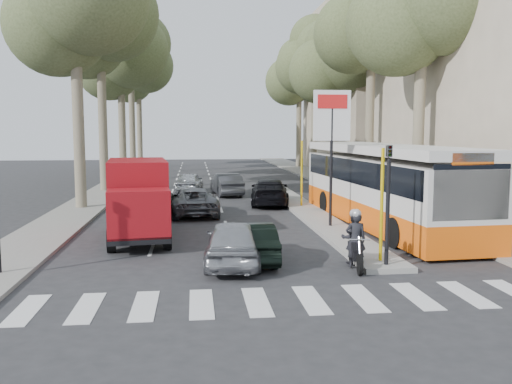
% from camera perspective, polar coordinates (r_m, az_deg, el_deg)
% --- Properties ---
extents(ground, '(120.00, 120.00, 0.00)m').
position_cam_1_polar(ground, '(16.90, 1.24, -7.23)').
color(ground, '#28282B').
rests_on(ground, ground).
extents(sidewalk_right, '(3.20, 70.00, 0.12)m').
position_cam_1_polar(sidewalk_right, '(42.85, 8.16, 1.13)').
color(sidewalk_right, gray).
rests_on(sidewalk_right, ground).
extents(median_left, '(2.40, 64.00, 0.12)m').
position_cam_1_polar(median_left, '(44.82, -13.89, 1.24)').
color(median_left, gray).
rests_on(median_left, ground).
extents(traffic_island, '(1.50, 26.00, 0.16)m').
position_cam_1_polar(traffic_island, '(28.09, 4.80, -1.57)').
color(traffic_island, gray).
rests_on(traffic_island, ground).
extents(building_far, '(11.00, 20.00, 16.00)m').
position_cam_1_polar(building_far, '(53.45, 13.11, 10.60)').
color(building_far, '#B7A88E').
rests_on(building_far, ground).
extents(billboard, '(1.50, 12.10, 5.60)m').
position_cam_1_polar(billboard, '(21.96, 7.96, 5.64)').
color(billboard, yellow).
rests_on(billboard, ground).
extents(traffic_light_island, '(0.16, 0.41, 3.60)m').
position_cam_1_polar(traffic_light_island, '(15.82, 13.76, 0.79)').
color(traffic_light_island, black).
rests_on(traffic_light_island, ground).
extents(tree_l_a, '(7.40, 7.20, 14.10)m').
position_cam_1_polar(tree_l_a, '(29.63, -18.32, 18.59)').
color(tree_l_a, '#6B604C').
rests_on(tree_l_a, ground).
extents(tree_l_b, '(7.40, 7.20, 14.88)m').
position_cam_1_polar(tree_l_b, '(37.50, -15.92, 17.10)').
color(tree_l_b, '#6B604C').
rests_on(tree_l_b, ground).
extents(tree_l_c, '(7.40, 7.20, 13.71)m').
position_cam_1_polar(tree_l_c, '(45.13, -13.93, 13.98)').
color(tree_l_c, '#6B604C').
rests_on(tree_l_c, ground).
extents(tree_l_d, '(7.40, 7.20, 15.66)m').
position_cam_1_polar(tree_l_d, '(53.25, -12.95, 14.70)').
color(tree_l_d, '#6B604C').
rests_on(tree_l_d, ground).
extents(tree_l_e, '(7.40, 7.20, 14.49)m').
position_cam_1_polar(tree_l_e, '(61.02, -12.17, 12.66)').
color(tree_l_e, '#6B604C').
rests_on(tree_l_e, ground).
extents(tree_r_a, '(7.40, 7.20, 14.10)m').
position_cam_1_polar(tree_r_a, '(29.42, 17.31, 18.72)').
color(tree_r_a, '#6B604C').
rests_on(tree_r_a, ground).
extents(tree_r_b, '(7.40, 7.20, 15.27)m').
position_cam_1_polar(tree_r_b, '(36.99, 12.27, 17.90)').
color(tree_r_b, '#6B604C').
rests_on(tree_r_b, ground).
extents(tree_r_c, '(7.40, 7.20, 13.32)m').
position_cam_1_polar(tree_r_c, '(44.21, 8.54, 13.80)').
color(tree_r_c, '#6B604C').
rests_on(tree_r_c, ground).
extents(tree_r_d, '(7.40, 7.20, 14.88)m').
position_cam_1_polar(tree_r_d, '(52.12, 6.33, 14.24)').
color(tree_r_d, '#6B604C').
rests_on(tree_r_d, ground).
extents(tree_r_e, '(7.40, 7.20, 14.10)m').
position_cam_1_polar(tree_r_e, '(59.83, 4.68, 12.58)').
color(tree_r_e, '#6B604C').
rests_on(tree_r_e, ground).
extents(silver_hatchback, '(1.98, 4.17, 1.38)m').
position_cam_1_polar(silver_hatchback, '(16.24, -2.42, -5.30)').
color(silver_hatchback, '#A3A5AB').
rests_on(silver_hatchback, ground).
extents(dark_hatchback, '(1.33, 3.68, 1.21)m').
position_cam_1_polar(dark_hatchback, '(16.73, -0.47, -5.24)').
color(dark_hatchback, black).
rests_on(dark_hatchback, ground).
extents(queue_car_a, '(2.43, 4.80, 1.30)m').
position_cam_1_polar(queue_car_a, '(25.98, -6.57, -0.98)').
color(queue_car_a, '#51545A').
rests_on(queue_car_a, ground).
extents(queue_car_b, '(2.58, 5.08, 1.41)m').
position_cam_1_polar(queue_car_b, '(29.31, 1.43, 0.02)').
color(queue_car_b, black).
rests_on(queue_car_b, ground).
extents(queue_car_c, '(2.02, 3.98, 1.30)m').
position_cam_1_polar(queue_car_c, '(35.72, -7.03, 1.04)').
color(queue_car_c, '#B0B4B8').
rests_on(queue_car_c, ground).
extents(queue_car_d, '(1.96, 4.30, 1.37)m').
position_cam_1_polar(queue_car_d, '(33.67, -3.11, 0.81)').
color(queue_car_d, '#44464B').
rests_on(queue_car_d, ground).
extents(queue_car_e, '(2.39, 4.82, 1.34)m').
position_cam_1_polar(queue_car_e, '(25.79, -10.52, -1.05)').
color(queue_car_e, black).
rests_on(queue_car_e, ground).
extents(red_truck, '(2.62, 5.65, 2.91)m').
position_cam_1_polar(red_truck, '(20.32, -12.31, -0.63)').
color(red_truck, black).
rests_on(red_truck, ground).
extents(city_bus, '(3.61, 13.22, 3.45)m').
position_cam_1_polar(city_bus, '(23.29, 13.33, 0.91)').
color(city_bus, '#F95E0D').
rests_on(city_bus, ground).
extents(motorcycle, '(0.83, 2.07, 1.76)m').
position_cam_1_polar(motorcycle, '(16.21, 10.34, -5.02)').
color(motorcycle, black).
rests_on(motorcycle, ground).
extents(pedestrian_near, '(1.08, 1.18, 1.85)m').
position_cam_1_polar(pedestrian_near, '(26.66, 15.16, -0.12)').
color(pedestrian_near, '#443854').
rests_on(pedestrian_near, sidewalk_right).
extents(pedestrian_far, '(1.10, 1.00, 1.61)m').
position_cam_1_polar(pedestrian_far, '(28.85, 13.39, 0.17)').
color(pedestrian_far, '#6A604F').
rests_on(pedestrian_far, sidewalk_right).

